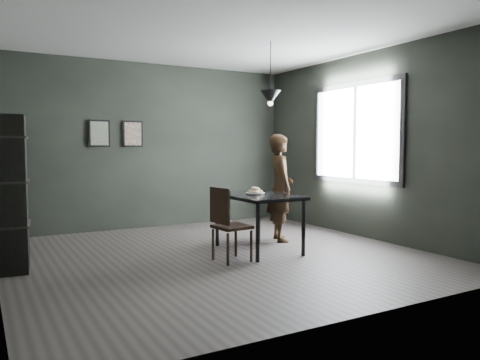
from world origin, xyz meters
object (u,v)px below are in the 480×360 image
wood_chair (226,220)px  shelf_unit (11,194)px  woman (280,188)px  white_plate (255,194)px  pendant_lamp (270,97)px  cafe_table (258,201)px

wood_chair → shelf_unit: 2.43m
shelf_unit → woman: bearing=5.3°
woman → white_plate: bearing=136.8°
white_plate → pendant_lamp: 1.32m
white_plate → cafe_table: bearing=-92.8°
pendant_lamp → wood_chair: bearing=-154.2°
woman → pendant_lamp: 1.36m
shelf_unit → pendant_lamp: pendant_lamp is taller
wood_chair → white_plate: bearing=27.7°
shelf_unit → pendant_lamp: size_ratio=1.99×
cafe_table → pendant_lamp: 1.41m
wood_chair → shelf_unit: shelf_unit is taller
white_plate → pendant_lamp: (0.25, 0.02, 1.29)m
white_plate → pendant_lamp: size_ratio=0.27×
cafe_table → pendant_lamp: bearing=21.8°
white_plate → woman: size_ratio=0.15×
shelf_unit → pendant_lamp: 3.41m
cafe_table → woman: 0.77m
white_plate → shelf_unit: shelf_unit is taller
wood_chair → pendant_lamp: size_ratio=1.04×
woman → pendant_lamp: bearing=148.4°
cafe_table → woman: (0.63, 0.41, 0.11)m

